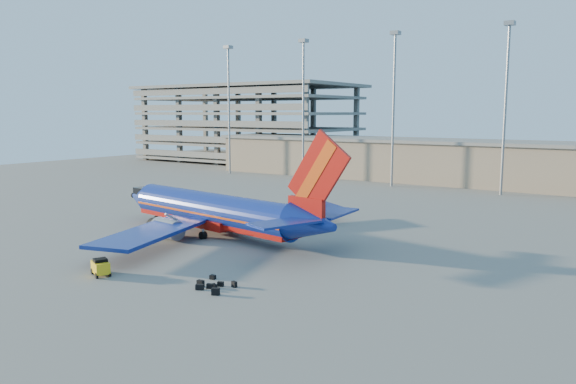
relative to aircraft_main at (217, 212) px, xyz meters
name	(u,v)px	position (x,y,z in m)	size (l,w,h in m)	color
ground	(270,231)	(3.84, 4.85, -2.63)	(220.00, 220.00, 0.00)	slate
terminal_building	(491,163)	(13.84, 62.85, 1.69)	(122.00, 16.00, 8.50)	gray
parking_garage	(247,120)	(-58.16, 78.90, 9.10)	(62.00, 32.00, 21.40)	slate
light_mast_row	(447,91)	(8.84, 50.85, 14.93)	(101.60, 1.60, 28.65)	gray
aircraft_main	(217,212)	(0.00, 0.00, 0.00)	(36.18, 34.57, 12.29)	navy
baggage_tug	(101,267)	(2.60, -18.01, -1.86)	(2.37, 1.95, 1.47)	yellow
luggage_pile	(212,285)	(12.91, -15.30, -2.40)	(3.57, 3.48, 0.55)	black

